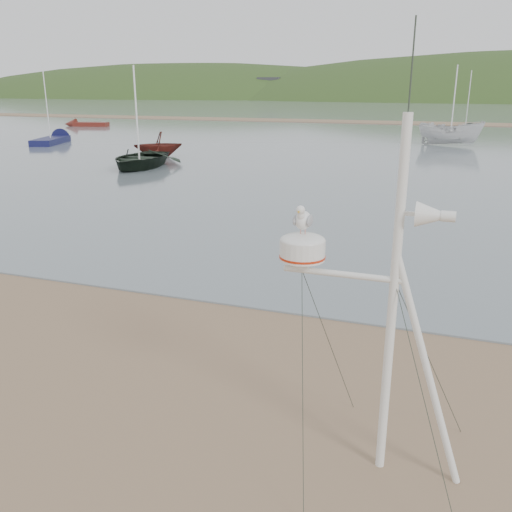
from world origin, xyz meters
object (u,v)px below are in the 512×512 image
(boat_red, at_px, (157,133))
(dinghy_red_far, at_px, (81,124))
(boat_dark, at_px, (137,121))
(sailboat_blue_near, at_px, (58,139))
(mast_rig, at_px, (381,377))
(boat_white, at_px, (453,113))
(sailboat_dark_mid, at_px, (468,131))

(boat_red, distance_m, dinghy_red_far, 33.77)
(boat_dark, bearing_deg, sailboat_blue_near, 137.43)
(boat_red, xyz_separation_m, sailboat_blue_near, (-13.76, 6.68, -1.36))
(dinghy_red_far, bearing_deg, sailboat_blue_near, -58.69)
(mast_rig, xyz_separation_m, dinghy_red_far, (-42.51, 50.78, -1.01))
(boat_dark, height_order, dinghy_red_far, boat_dark)
(boat_red, height_order, boat_white, boat_white)
(boat_dark, relative_size, sailboat_blue_near, 0.76)
(boat_white, xyz_separation_m, sailboat_dark_mid, (1.63, 12.60, -2.31))
(boat_dark, bearing_deg, dinghy_red_far, 126.57)
(mast_rig, relative_size, dinghy_red_far, 0.95)
(mast_rig, xyz_separation_m, sailboat_blue_near, (-32.20, 33.82, -0.99))
(boat_dark, distance_m, boat_red, 5.32)
(boat_white, bearing_deg, sailboat_dark_mid, -7.22)
(boat_dark, distance_m, dinghy_red_far, 38.49)
(boat_dark, height_order, boat_white, boat_dark)
(boat_red, relative_size, dinghy_red_far, 0.57)
(mast_rig, xyz_separation_m, boat_red, (-18.43, 27.14, 0.37))
(mast_rig, bearing_deg, sailboat_dark_mid, 87.95)
(boat_dark, distance_m, boat_white, 26.35)
(boat_red, distance_m, sailboat_blue_near, 15.36)
(mast_rig, relative_size, sailboat_dark_mid, 0.77)
(mast_rig, distance_m, boat_dark, 27.91)
(boat_dark, bearing_deg, boat_white, 43.93)
(dinghy_red_far, distance_m, sailboat_blue_near, 19.85)
(boat_red, distance_m, boat_white, 24.02)
(boat_red, bearing_deg, sailboat_dark_mid, 107.21)
(boat_dark, height_order, sailboat_blue_near, sailboat_blue_near)
(sailboat_dark_mid, xyz_separation_m, sailboat_blue_near, (-34.16, -20.88, -0.00))
(boat_red, relative_size, boat_white, 0.63)
(boat_white, distance_m, dinghy_red_far, 43.77)
(boat_red, height_order, dinghy_red_far, boat_red)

